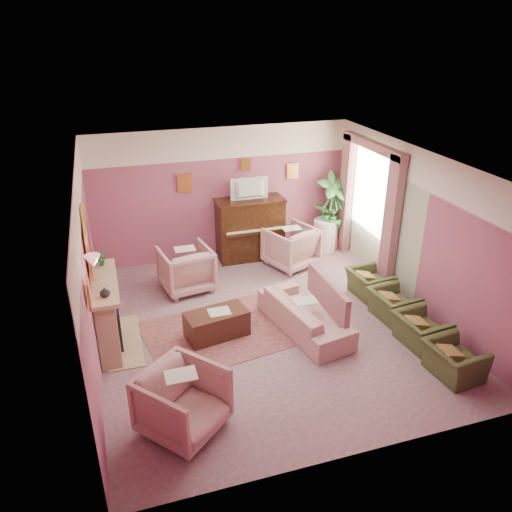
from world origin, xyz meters
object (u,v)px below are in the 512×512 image
object	(u,v)px
olive_chair_c	(393,301)
floral_armchair_left	(186,267)
coffee_table	(217,324)
olive_chair_b	(421,326)
piano	(250,229)
sofa	(305,309)
floral_armchair_right	(291,245)
olive_chair_d	(370,279)
television	(250,188)
side_table	(325,235)
olive_chair_a	(454,356)
floral_armchair_front	(183,399)

from	to	relation	value
olive_chair_c	floral_armchair_left	bearing A→B (deg)	146.92
coffee_table	olive_chair_b	world-z (taller)	olive_chair_b
piano	olive_chair_b	world-z (taller)	piano
sofa	floral_armchair_left	distance (m)	2.57
floral_armchair_right	olive_chair_b	distance (m)	3.42
olive_chair_c	olive_chair_d	bearing A→B (deg)	90.00
piano	sofa	size ratio (longest dim) A/B	0.73
coffee_table	floral_armchair_left	bearing A→B (deg)	95.97
floral_armchair_right	olive_chair_c	size ratio (longest dim) A/B	1.22
floral_armchair_right	sofa	bearing A→B (deg)	-105.56
television	floral_armchair_right	bearing A→B (deg)	-40.83
olive_chair_b	side_table	world-z (taller)	side_table
floral_armchair_right	olive_chair_b	xyz separation A→B (m)	(0.95, -3.28, -0.14)
olive_chair_a	side_table	world-z (taller)	side_table
floral_armchair_left	floral_armchair_right	bearing A→B (deg)	8.96
olive_chair_d	olive_chair_b	bearing A→B (deg)	-90.00
coffee_table	olive_chair_c	bearing A→B (deg)	-6.80
floral_armchair_right	olive_chair_c	distance (m)	2.64
sofa	olive_chair_d	world-z (taller)	sofa
olive_chair_b	olive_chair_d	bearing A→B (deg)	90.00
sofa	floral_armchair_left	size ratio (longest dim) A/B	2.02
olive_chair_b	olive_chair_c	xyz separation A→B (m)	(0.00, 0.82, 0.00)
olive_chair_c	floral_armchair_front	bearing A→B (deg)	-158.61
television	coffee_table	world-z (taller)	television
floral_armchair_left	olive_chair_d	world-z (taller)	floral_armchair_left
piano	floral_armchair_right	bearing A→B (deg)	-43.10
television	coffee_table	size ratio (longest dim) A/B	0.80
side_table	olive_chair_a	bearing A→B (deg)	-91.09
television	floral_armchair_front	bearing A→B (deg)	-116.26
olive_chair_d	floral_armchair_left	bearing A→B (deg)	158.32
piano	floral_armchair_left	distance (m)	1.89
sofa	floral_armchair_front	world-z (taller)	floral_armchair_front
television	side_table	world-z (taller)	television
floral_armchair_front	side_table	distance (m)	6.07
piano	coffee_table	bearing A→B (deg)	-116.95
olive_chair_a	television	bearing A→B (deg)	109.29
olive_chair_a	side_table	xyz separation A→B (m)	(0.09, 4.67, 0.01)
olive_chair_d	side_table	distance (m)	2.21
floral_armchair_right	floral_armchair_front	xyz separation A→B (m)	(-2.97, -4.00, 0.00)
floral_armchair_right	olive_chair_d	bearing A→B (deg)	-59.97
floral_armchair_left	olive_chair_d	distance (m)	3.48
olive_chair_b	floral_armchair_right	bearing A→B (deg)	106.14
coffee_table	olive_chair_d	size ratio (longest dim) A/B	1.28
television	floral_armchair_right	world-z (taller)	television
coffee_table	floral_armchair_left	world-z (taller)	floral_armchair_left
olive_chair_c	olive_chair_d	size ratio (longest dim) A/B	1.00
olive_chair_c	olive_chair_a	bearing A→B (deg)	-90.00
floral_armchair_left	olive_chair_b	distance (m)	4.36
television	side_table	size ratio (longest dim) A/B	1.14
side_table	piano	bearing A→B (deg)	177.04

